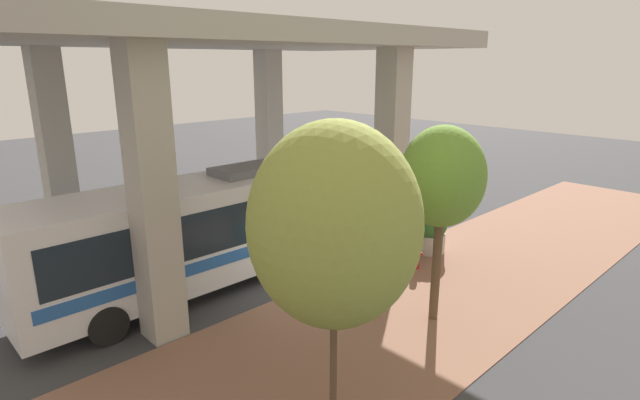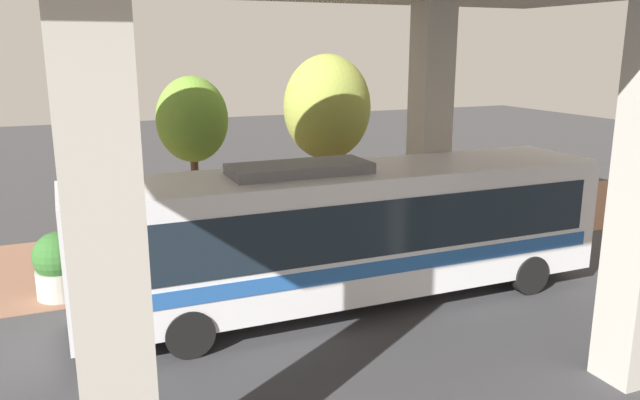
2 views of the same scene
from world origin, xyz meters
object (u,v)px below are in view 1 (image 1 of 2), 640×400
(street_tree_far, at_px, (442,178))
(planter_front, at_px, (429,230))
(street_tree_near, at_px, (335,225))
(fire_hydrant, at_px, (416,253))
(bus, at_px, (229,220))
(planter_middle, at_px, (335,275))
(planter_back, at_px, (368,248))

(street_tree_far, bearing_deg, planter_front, -54.13)
(planter_front, bearing_deg, street_tree_near, 113.82)
(planter_front, height_order, street_tree_near, street_tree_near)
(fire_hydrant, bearing_deg, bus, 52.08)
(fire_hydrant, bearing_deg, planter_front, -69.31)
(planter_middle, xyz_separation_m, planter_back, (0.57, -2.12, 0.12))
(bus, height_order, street_tree_near, street_tree_near)
(street_tree_near, relative_size, street_tree_far, 1.12)
(planter_middle, bearing_deg, street_tree_near, 134.20)
(street_tree_near, bearing_deg, fire_hydrant, -65.50)
(bus, bearing_deg, street_tree_far, -158.43)
(planter_front, distance_m, street_tree_near, 10.27)
(planter_front, xyz_separation_m, street_tree_near, (-3.94, 8.92, 3.23))
(planter_front, relative_size, planter_back, 0.97)
(fire_hydrant, height_order, planter_front, planter_front)
(street_tree_near, bearing_deg, planter_back, -54.19)
(bus, distance_m, fire_hydrant, 6.25)
(fire_hydrant, bearing_deg, planter_middle, 83.96)
(planter_back, height_order, street_tree_near, street_tree_near)
(planter_back, xyz_separation_m, street_tree_near, (-4.27, 5.91, 3.19))
(street_tree_near, bearing_deg, planter_middle, -45.80)
(street_tree_near, xyz_separation_m, street_tree_far, (1.02, -4.88, -0.13))
(planter_back, bearing_deg, fire_hydrant, -124.32)
(fire_hydrant, xyz_separation_m, planter_middle, (0.37, 3.50, 0.19))
(fire_hydrant, height_order, street_tree_far, street_tree_far)
(planter_middle, xyz_separation_m, street_tree_near, (-3.69, 3.80, 3.31))
(fire_hydrant, distance_m, street_tree_far, 4.74)
(planter_back, xyz_separation_m, street_tree_far, (-3.25, 1.03, 3.06))
(bus, distance_m, street_tree_near, 7.79)
(bus, bearing_deg, fire_hydrant, -127.92)
(bus, xyz_separation_m, planter_back, (-2.80, -3.43, -1.06))
(planter_middle, bearing_deg, fire_hydrant, -96.04)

